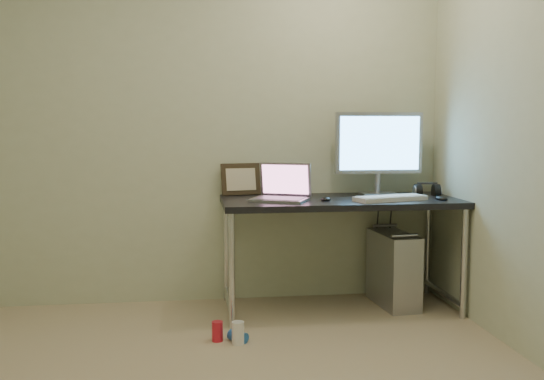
% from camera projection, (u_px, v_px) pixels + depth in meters
% --- Properties ---
extents(wall_back, '(3.50, 0.02, 2.50)m').
position_uv_depth(wall_back, '(191.00, 123.00, 4.17)').
color(wall_back, beige).
rests_on(wall_back, ground).
extents(desk, '(1.56, 0.68, 0.75)m').
position_uv_depth(desk, '(340.00, 211.00, 4.02)').
color(desk, black).
rests_on(desk, ground).
extents(tower_computer, '(0.25, 0.50, 0.53)m').
position_uv_depth(tower_computer, '(393.00, 269.00, 4.15)').
color(tower_computer, '#A9A8AE').
rests_on(tower_computer, ground).
extents(cable_a, '(0.01, 0.16, 0.69)m').
position_uv_depth(cable_a, '(376.00, 241.00, 4.37)').
color(cable_a, black).
rests_on(cable_a, ground).
extents(cable_b, '(0.02, 0.11, 0.71)m').
position_uv_depth(cable_b, '(389.00, 244.00, 4.37)').
color(cable_b, black).
rests_on(cable_b, ground).
extents(can_red, '(0.08, 0.08, 0.12)m').
position_uv_depth(can_red, '(217.00, 331.00, 3.46)').
color(can_red, red).
rests_on(can_red, ground).
extents(can_white, '(0.09, 0.09, 0.13)m').
position_uv_depth(can_white, '(238.00, 333.00, 3.42)').
color(can_white, white).
rests_on(can_white, ground).
extents(can_blue, '(0.12, 0.13, 0.06)m').
position_uv_depth(can_blue, '(238.00, 336.00, 3.46)').
color(can_blue, blue).
rests_on(can_blue, ground).
extents(laptop, '(0.43, 0.40, 0.24)m').
position_uv_depth(laptop, '(282.00, 192.00, 3.91)').
color(laptop, '#9D9DA4').
rests_on(laptop, desk).
extents(monitor, '(0.61, 0.18, 0.57)m').
position_uv_depth(monitor, '(379.00, 147.00, 4.17)').
color(monitor, '#9D9DA4').
rests_on(monitor, desk).
extents(keyboard, '(0.50, 0.29, 0.03)m').
position_uv_depth(keyboard, '(390.00, 198.00, 3.90)').
color(keyboard, silver).
rests_on(keyboard, desk).
extents(mouse_right, '(0.09, 0.12, 0.04)m').
position_uv_depth(mouse_right, '(441.00, 197.00, 3.92)').
color(mouse_right, black).
rests_on(mouse_right, desk).
extents(mouse_left, '(0.09, 0.12, 0.03)m').
position_uv_depth(mouse_left, '(326.00, 198.00, 3.89)').
color(mouse_left, black).
rests_on(mouse_left, desk).
extents(headphones, '(0.18, 0.11, 0.12)m').
position_uv_depth(headphones, '(427.00, 191.00, 4.16)').
color(headphones, black).
rests_on(headphones, desk).
extents(picture_frame, '(0.29, 0.13, 0.22)m').
position_uv_depth(picture_frame, '(241.00, 179.00, 4.21)').
color(picture_frame, black).
rests_on(picture_frame, desk).
extents(webcam, '(0.04, 0.03, 0.13)m').
position_uv_depth(webcam, '(277.00, 182.00, 4.19)').
color(webcam, silver).
rests_on(webcam, desk).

